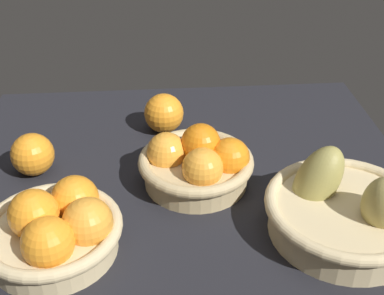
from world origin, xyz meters
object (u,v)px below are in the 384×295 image
(basket_far_right, at_px, (56,229))
(basket_far_left_pears, at_px, (345,210))
(loose_orange_front_gap, at_px, (164,113))
(loose_orange_back_gap, at_px, (33,154))
(basket_center, at_px, (197,163))

(basket_far_right, bearing_deg, basket_far_left_pears, -178.80)
(basket_far_right, bearing_deg, loose_orange_front_gap, -116.46)
(basket_far_left_pears, distance_m, loose_orange_front_gap, 0.43)
(basket_far_left_pears, bearing_deg, loose_orange_back_gap, -21.40)
(loose_orange_front_gap, bearing_deg, basket_far_left_pears, 129.00)
(basket_center, xyz_separation_m, loose_orange_front_gap, (0.05, -0.19, -0.00))
(basket_center, bearing_deg, basket_far_right, 34.78)
(basket_center, height_order, loose_orange_front_gap, basket_center)
(basket_far_left_pears, relative_size, basket_center, 1.23)
(basket_center, relative_size, loose_orange_front_gap, 2.51)
(basket_center, bearing_deg, loose_orange_front_gap, -74.34)
(basket_center, relative_size, loose_orange_back_gap, 2.61)
(loose_orange_front_gap, bearing_deg, basket_far_right, 63.54)
(basket_far_right, relative_size, basket_center, 1.04)
(basket_far_left_pears, bearing_deg, loose_orange_front_gap, -51.00)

